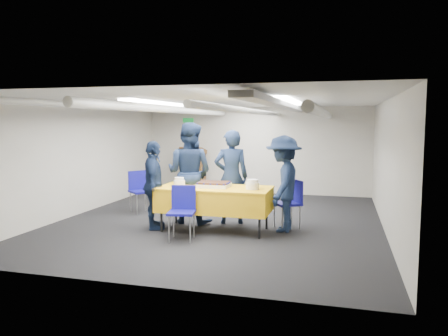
{
  "coord_description": "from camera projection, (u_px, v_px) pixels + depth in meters",
  "views": [
    {
      "loc": [
        2.26,
        -7.99,
        1.9
      ],
      "look_at": [
        0.13,
        -0.2,
        1.05
      ],
      "focal_mm": 35.0,
      "sensor_mm": 36.0,
      "label": 1
    }
  ],
  "objects": [
    {
      "name": "sailor_d",
      "position": [
        283.0,
        184.0,
        7.58
      ],
      "size": [
        0.67,
        1.11,
        1.67
      ],
      "primitive_type": "imported",
      "rotation": [
        0.0,
        0.0,
        -1.62
      ],
      "color": "black",
      "rests_on": "ground"
    },
    {
      "name": "sailor_b",
      "position": [
        189.0,
        173.0,
        8.21
      ],
      "size": [
        1.01,
        0.84,
        1.89
      ],
      "primitive_type": "imported",
      "rotation": [
        0.0,
        0.0,
        3.0
      ],
      "color": "black",
      "rests_on": "ground"
    },
    {
      "name": "podium",
      "position": [
        194.0,
        170.0,
        11.73
      ],
      "size": [
        0.62,
        0.53,
        1.25
      ],
      "color": "brown",
      "rests_on": "ground"
    },
    {
      "name": "ground",
      "position": [
        220.0,
        221.0,
        8.45
      ],
      "size": [
        7.0,
        7.0,
        0.0
      ],
      "primitive_type": "plane",
      "color": "black",
      "rests_on": "ground"
    },
    {
      "name": "plate_stack_right",
      "position": [
        253.0,
        185.0,
        7.38
      ],
      "size": [
        0.23,
        0.23,
        0.17
      ],
      "color": "white",
      "rests_on": "serving_table"
    },
    {
      "name": "chair_right",
      "position": [
        292.0,
        199.0,
        7.81
      ],
      "size": [
        0.58,
        0.58,
        0.87
      ],
      "color": "gray",
      "rests_on": "ground"
    },
    {
      "name": "serving_table",
      "position": [
        215.0,
        199.0,
        7.63
      ],
      "size": [
        1.97,
        0.93,
        0.77
      ],
      "color": "black",
      "rests_on": "ground"
    },
    {
      "name": "room_shell",
      "position": [
        230.0,
        127.0,
        8.63
      ],
      "size": [
        6.0,
        7.0,
        2.3
      ],
      "color": "beige",
      "rests_on": "ground"
    },
    {
      "name": "sailor_c",
      "position": [
        153.0,
        185.0,
        7.73
      ],
      "size": [
        0.72,
        1.0,
        1.57
      ],
      "primitive_type": "imported",
      "rotation": [
        0.0,
        0.0,
        1.99
      ],
      "color": "black",
      "rests_on": "ground"
    },
    {
      "name": "chair_near",
      "position": [
        183.0,
        207.0,
        7.09
      ],
      "size": [
        0.48,
        0.48,
        0.87
      ],
      "color": "gray",
      "rests_on": "ground"
    },
    {
      "name": "plate_stack_left",
      "position": [
        179.0,
        182.0,
        7.72
      ],
      "size": [
        0.2,
        0.2,
        0.16
      ],
      "color": "white",
      "rests_on": "serving_table"
    },
    {
      "name": "sheet_cake",
      "position": [
        214.0,
        184.0,
        7.61
      ],
      "size": [
        0.55,
        0.43,
        0.1
      ],
      "color": "white",
      "rests_on": "serving_table"
    },
    {
      "name": "chair_left",
      "position": [
        139.0,
        187.0,
        9.23
      ],
      "size": [
        0.59,
        0.59,
        0.87
      ],
      "color": "gray",
      "rests_on": "ground"
    },
    {
      "name": "sailor_a",
      "position": [
        231.0,
        177.0,
        8.17
      ],
      "size": [
        0.74,
        0.6,
        1.76
      ],
      "primitive_type": "imported",
      "rotation": [
        0.0,
        0.0,
        3.46
      ],
      "color": "black",
      "rests_on": "ground"
    }
  ]
}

